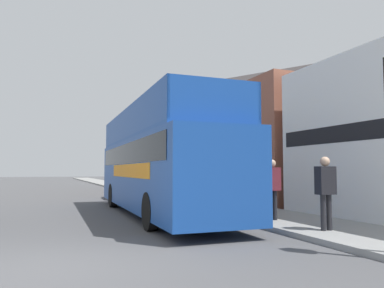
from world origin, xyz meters
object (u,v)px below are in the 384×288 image
at_px(pedestrian_third, 237,186).
at_px(lamp_post_nearest, 243,124).
at_px(parked_car_ahead_of_bus, 128,187).
at_px(tour_bus, 157,167).
at_px(pedestrian_nearest, 326,186).
at_px(pedestrian_second, 272,183).
at_px(lamp_post_second, 178,137).
at_px(lamp_post_third, 141,145).

relative_size(pedestrian_third, lamp_post_nearest, 0.36).
distance_m(parked_car_ahead_of_bus, pedestrian_third, 9.59).
distance_m(tour_bus, parked_car_ahead_of_bus, 7.96).
bearing_deg(lamp_post_nearest, pedestrian_nearest, -80.33).
xyz_separation_m(pedestrian_nearest, pedestrian_second, (-0.15, 2.16, -0.01)).
relative_size(tour_bus, pedestrian_third, 7.24).
bearing_deg(pedestrian_third, pedestrian_nearest, -87.64).
relative_size(pedestrian_second, lamp_post_second, 0.40).
bearing_deg(lamp_post_second, tour_bus, -118.38).
xyz_separation_m(pedestrian_nearest, lamp_post_third, (-0.44, 17.54, 2.10)).
height_order(parked_car_ahead_of_bus, pedestrian_third, pedestrian_third).
height_order(parked_car_ahead_of_bus, lamp_post_third, lamp_post_third).
relative_size(pedestrian_third, lamp_post_third, 0.34).
bearing_deg(lamp_post_second, pedestrian_second, -89.24).
xyz_separation_m(lamp_post_second, lamp_post_third, (-0.18, 7.17, 0.02)).
relative_size(pedestrian_second, pedestrian_third, 1.15).
bearing_deg(pedestrian_second, tour_bus, 124.35).
distance_m(parked_car_ahead_of_bus, lamp_post_second, 4.66).
bearing_deg(pedestrian_nearest, pedestrian_third, 92.36).
relative_size(pedestrian_nearest, pedestrian_third, 1.16).
bearing_deg(parked_car_ahead_of_bus, lamp_post_third, 68.00).
distance_m(tour_bus, pedestrian_nearest, 6.48).
xyz_separation_m(pedestrian_third, lamp_post_nearest, (-0.37, -1.15, 2.08)).
bearing_deg(lamp_post_third, pedestrian_second, -88.92).
bearing_deg(lamp_post_nearest, lamp_post_third, 89.58).
relative_size(tour_bus, pedestrian_nearest, 6.23).
height_order(pedestrian_nearest, pedestrian_second, pedestrian_nearest).
distance_m(pedestrian_second, pedestrian_third, 2.20).
bearing_deg(pedestrian_second, pedestrian_third, 90.84).
bearing_deg(pedestrian_nearest, tour_bus, 114.58).
xyz_separation_m(pedestrian_third, lamp_post_second, (-0.08, 6.02, 2.23)).
xyz_separation_m(parked_car_ahead_of_bus, pedestrian_third, (1.92, -9.39, 0.40)).
bearing_deg(lamp_post_second, lamp_post_nearest, -92.30).
relative_size(pedestrian_second, lamp_post_third, 0.39).
bearing_deg(tour_bus, pedestrian_third, -29.76).
distance_m(pedestrian_third, lamp_post_second, 6.42).
distance_m(pedestrian_second, lamp_post_nearest, 2.23).
relative_size(parked_car_ahead_of_bus, lamp_post_second, 0.86).
height_order(lamp_post_nearest, lamp_post_third, lamp_post_third).
distance_m(pedestrian_nearest, lamp_post_nearest, 3.77).
height_order(parked_car_ahead_of_bus, lamp_post_second, lamp_post_second).
distance_m(pedestrian_second, lamp_post_third, 15.53).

